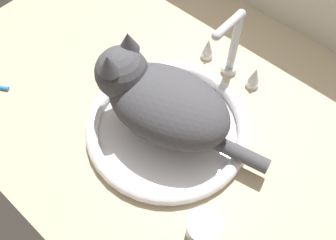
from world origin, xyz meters
TOP-DOWN VIEW (x-y plane):
  - countertop at (0.00, 0.00)cm, footprint 122.12×82.02cm
  - sink_basin at (2.96, -6.40)cm, footprint 37.57×37.57cm
  - faucet at (2.96, 16.22)cm, footprint 17.55×11.68cm
  - cat at (0.52, -6.91)cm, footprint 40.60×23.07cm
  - metal_jar at (24.00, -19.80)cm, footprint 6.72×6.72cm

SIDE VIEW (x-z plane):
  - countertop at x=0.00cm, z-range 0.00..3.00cm
  - sink_basin at x=2.96cm, z-range 2.84..5.82cm
  - metal_jar at x=24.00cm, z-range 3.02..9.24cm
  - faucet at x=2.96cm, z-range 1.02..20.76cm
  - cat at x=0.52cm, z-range 3.92..22.89cm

